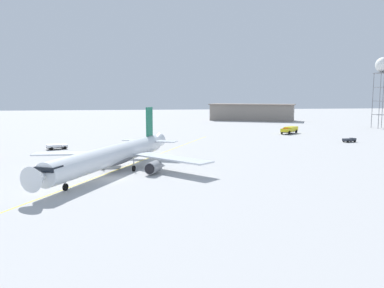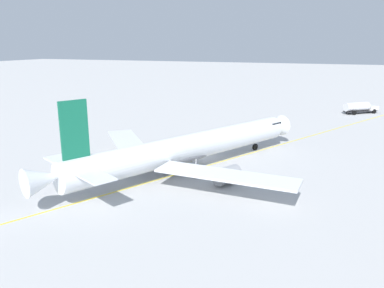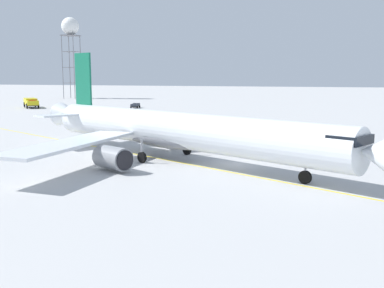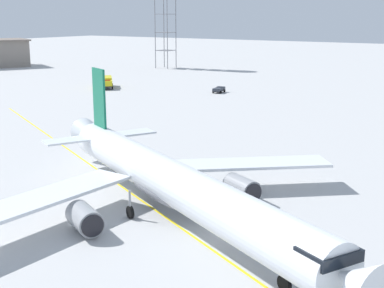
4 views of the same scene
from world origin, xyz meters
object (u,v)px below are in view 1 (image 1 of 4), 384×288
at_px(airliner_main, 115,156).
at_px(pushback_tug_truck, 56,146).
at_px(radar_tower, 383,67).
at_px(fire_tender_truck, 290,130).
at_px(baggage_truck_truck, 349,140).

distance_m(airliner_main, pushback_tug_truck, 36.50).
distance_m(pushback_tug_truck, radar_tower, 134.08).
height_order(airliner_main, fire_tender_truck, airliner_main).
bearing_deg(airliner_main, pushback_tug_truck, -127.41).
height_order(baggage_truck_truck, radar_tower, radar_tower).
bearing_deg(radar_tower, airliner_main, 126.01).
relative_size(pushback_tug_truck, fire_tender_truck, 0.65).
xyz_separation_m(pushback_tug_truck, fire_tender_truck, (29.12, -76.42, 0.72)).
height_order(fire_tender_truck, radar_tower, radar_tower).
bearing_deg(airliner_main, fire_tender_truck, 162.05).
distance_m(airliner_main, fire_tender_truck, 86.37).
relative_size(airliner_main, pushback_tug_truck, 7.34).
height_order(pushback_tug_truck, fire_tender_truck, fire_tender_truck).
bearing_deg(fire_tender_truck, pushback_tug_truck, -22.31).
distance_m(baggage_truck_truck, radar_tower, 63.85).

